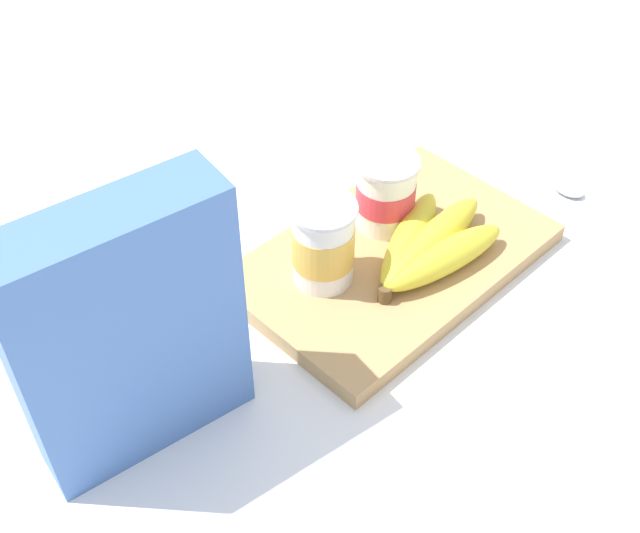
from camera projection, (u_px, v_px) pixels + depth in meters
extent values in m
plane|color=white|center=(392.00, 265.00, 0.87)|extent=(2.40, 2.40, 0.00)
cube|color=tan|center=(392.00, 258.00, 0.86)|extent=(0.33, 0.21, 0.02)
cube|color=#4770B7|center=(129.00, 334.00, 0.64)|extent=(0.19, 0.08, 0.25)
cylinder|color=white|center=(323.00, 245.00, 0.80)|extent=(0.06, 0.06, 0.09)
cylinder|color=gold|center=(323.00, 245.00, 0.80)|extent=(0.06, 0.06, 0.04)
cylinder|color=silver|center=(323.00, 208.00, 0.77)|extent=(0.07, 0.07, 0.00)
cylinder|color=white|center=(386.00, 194.00, 0.86)|extent=(0.06, 0.06, 0.08)
cylinder|color=#DB384C|center=(386.00, 194.00, 0.86)|extent=(0.06, 0.06, 0.03)
cylinder|color=silver|center=(388.00, 162.00, 0.83)|extent=(0.07, 0.07, 0.00)
ellipsoid|color=yellow|center=(444.00, 257.00, 0.83)|extent=(0.16, 0.06, 0.03)
ellipsoid|color=yellow|center=(433.00, 241.00, 0.84)|extent=(0.17, 0.06, 0.04)
ellipsoid|color=yellow|center=(410.00, 239.00, 0.85)|extent=(0.16, 0.09, 0.03)
cylinder|color=brown|center=(385.00, 294.00, 0.80)|extent=(0.01, 0.01, 0.02)
cylinder|color=silver|center=(523.00, 171.00, 0.98)|extent=(0.02, 0.11, 0.01)
ellipsoid|color=silver|center=(569.00, 190.00, 0.95)|extent=(0.03, 0.04, 0.01)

